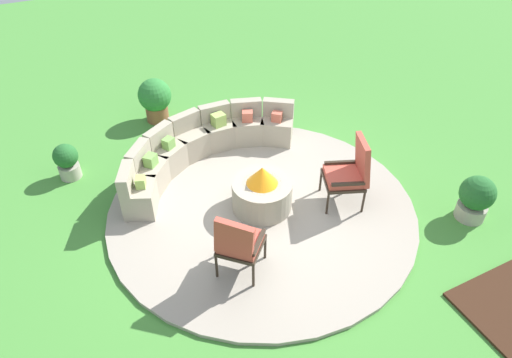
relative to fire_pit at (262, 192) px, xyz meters
name	(u,v)px	position (x,y,z in m)	size (l,w,h in m)	color
ground_plane	(262,209)	(0.00, 0.00, -0.35)	(24.00, 24.00, 0.00)	#478C38
patio_circle	(262,208)	(0.00, 0.00, -0.32)	(4.62, 4.62, 0.06)	#9E9384
fire_pit	(262,192)	(0.00, 0.00, 0.00)	(0.89, 0.89, 0.74)	#9E937F
curved_stone_bench	(201,147)	(-0.39, 1.47, 0.02)	(3.35, 1.63, 0.75)	#9E937F
lounge_chair_front_left	(238,242)	(-0.83, -0.99, 0.26)	(0.75, 0.77, 1.04)	#2D2319
lounge_chair_front_right	(351,171)	(1.22, -0.45, 0.27)	(0.76, 0.75, 1.11)	#2D2319
potted_plant_0	(476,197)	(2.70, -1.52, 0.03)	(0.51, 0.51, 0.72)	#A89E8E
potted_plant_1	(155,98)	(-0.64, 3.22, 0.12)	(0.63, 0.63, 0.86)	brown
potted_plant_2	(67,160)	(-2.46, 2.13, -0.01)	(0.39, 0.39, 0.62)	#A89E8E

